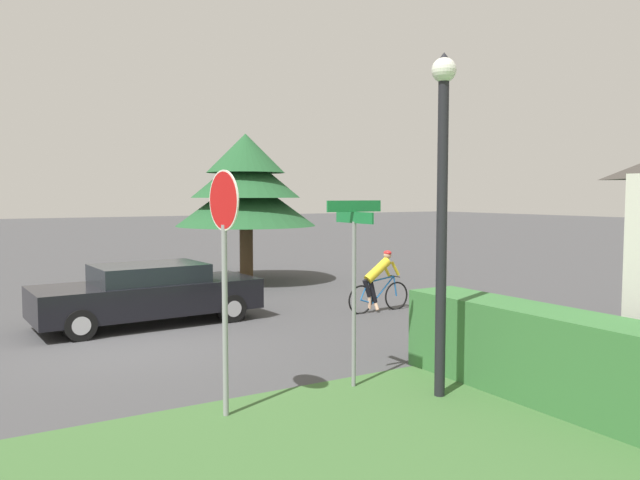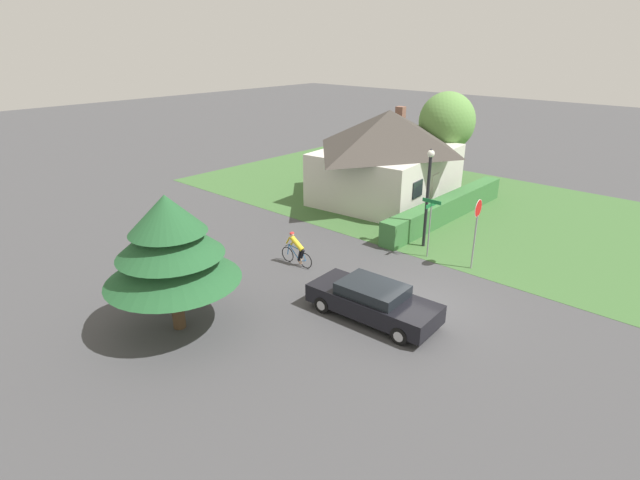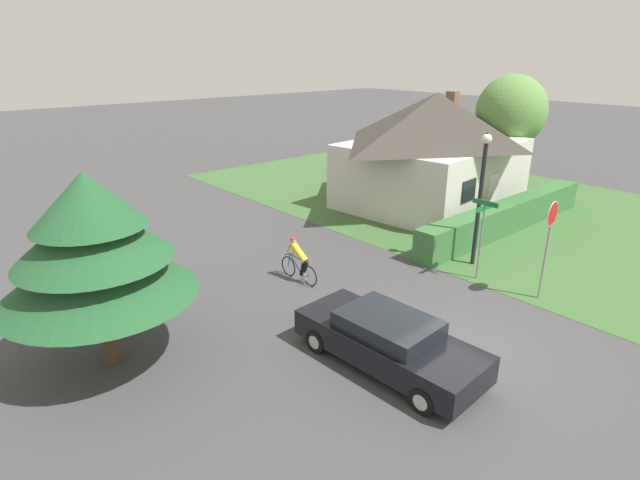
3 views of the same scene
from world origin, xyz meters
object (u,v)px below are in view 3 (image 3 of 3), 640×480
at_px(cottage_house, 434,148).
at_px(deciduous_tree_right, 511,112).
at_px(street_lamp, 481,185).
at_px(conifer_tall_near, 94,245).
at_px(stop_sign, 550,231).
at_px(street_name_sign, 483,225).
at_px(sedan_left_lane, 388,341).
at_px(cyclist, 299,261).

distance_m(cottage_house, deciduous_tree_right, 5.49).
bearing_deg(cottage_house, street_lamp, -137.10).
height_order(conifer_tall_near, deciduous_tree_right, deciduous_tree_right).
height_order(stop_sign, deciduous_tree_right, deciduous_tree_right).
distance_m(street_name_sign, conifer_tall_near, 11.32).
distance_m(conifer_tall_near, deciduous_tree_right, 22.23).
distance_m(cottage_house, conifer_tall_near, 17.15).
bearing_deg(street_lamp, cottage_house, 48.50).
bearing_deg(street_lamp, deciduous_tree_right, 25.22).
height_order(cottage_house, street_name_sign, cottage_house).
distance_m(street_lamp, street_name_sign, 1.60).
relative_size(street_lamp, deciduous_tree_right, 0.77).
height_order(sedan_left_lane, cyclist, cyclist).
bearing_deg(cottage_house, sedan_left_lane, -152.41).
height_order(sedan_left_lane, deciduous_tree_right, deciduous_tree_right).
bearing_deg(deciduous_tree_right, stop_sign, -145.33).
relative_size(cyclist, street_name_sign, 0.66).
bearing_deg(cyclist, deciduous_tree_right, -84.86).
bearing_deg(deciduous_tree_right, street_name_sign, -153.45).
xyz_separation_m(sedan_left_lane, stop_sign, (6.09, -0.72, 1.52)).
distance_m(street_lamp, conifer_tall_near, 12.01).
height_order(cottage_house, sedan_left_lane, cottage_house).
xyz_separation_m(conifer_tall_near, deciduous_tree_right, (22.07, 2.46, 1.09)).
bearing_deg(conifer_tall_near, cottage_house, 11.17).
distance_m(sedan_left_lane, deciduous_tree_right, 18.85).
relative_size(cottage_house, sedan_left_lane, 2.03).
relative_size(cyclist, street_lamp, 0.38).
bearing_deg(street_lamp, sedan_left_lane, -163.08).
relative_size(street_lamp, conifer_tall_near, 0.99).
bearing_deg(stop_sign, deciduous_tree_right, -150.57).
height_order(sedan_left_lane, street_name_sign, street_name_sign).
xyz_separation_m(sedan_left_lane, cyclist, (1.39, 5.08, 0.05)).
xyz_separation_m(cottage_house, sedan_left_lane, (-11.93, -7.80, -2.10)).
relative_size(sedan_left_lane, street_lamp, 1.02).
bearing_deg(street_name_sign, conifer_tall_near, 163.67).
xyz_separation_m(sedan_left_lane, deciduous_tree_right, (17.18, 6.94, 3.46)).
bearing_deg(conifer_tall_near, street_name_sign, -16.33).
distance_m(cyclist, street_lamp, 6.61).
relative_size(cyclist, deciduous_tree_right, 0.29).
xyz_separation_m(cottage_house, conifer_tall_near, (-16.82, -3.32, 0.27)).
distance_m(cyclist, conifer_tall_near, 6.72).
distance_m(sedan_left_lane, cyclist, 5.26).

